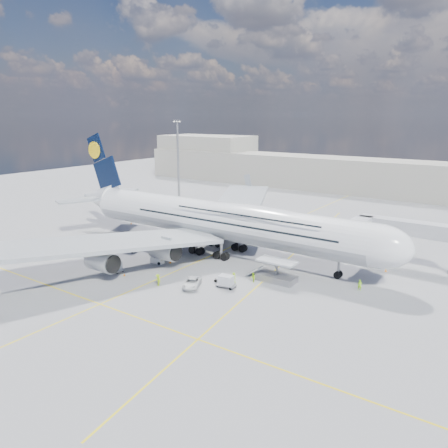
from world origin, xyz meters
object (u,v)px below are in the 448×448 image
Objects in this scene: dolly_row_a at (99,260)px; cone_wing_right_inner at (170,262)px; crew_wing at (99,262)px; crew_tug at (158,280)px; dolly_back at (89,252)px; cone_wing_left_outer at (235,212)px; cone_wing_right_outer at (124,275)px; dolly_row_b at (115,266)px; dolly_row_c at (130,246)px; jet_bridge at (388,230)px; cone_nose at (386,270)px; catering_truck_outer at (247,202)px; service_van at (192,283)px; crew_loader at (253,278)px; dolly_nose_near at (226,281)px; catering_truck_inner at (203,223)px; airliner at (219,220)px; cone_tail at (131,223)px; crew_van at (234,278)px; cargo_loader at (276,274)px; light_mast at (178,161)px; dolly_nose_far at (224,281)px; crew_nose at (360,285)px; baggage_tug at (157,260)px; cone_wing_left_inner at (204,236)px.

cone_wing_right_inner is (11.50, 7.15, -0.12)m from dolly_row_a.
crew_wing is 14.83m from crew_tug.
cone_wing_left_outer reaches higher than dolly_back.
crew_wing is at bearing 175.94° from cone_wing_right_outer.
dolly_row_b is 5.96× the size of cone_wing_right_inner.
dolly_row_c is 14.14m from cone_wing_right_outer.
jet_bridge is at bearing -67.63° from crew_wing.
cone_nose is 0.94× the size of cone_wing_left_outer.
catering_truck_outer is 3.93× the size of crew_wing.
service_van is 3.03× the size of crew_loader.
catering_truck_inner is (-24.40, 25.85, 1.00)m from dolly_nose_near.
airliner is 144.92× the size of cone_tail.
dolly_row_c is 0.43× the size of catering_truck_outer.
service_van is at bearing 11.91° from dolly_row_b.
cone_wing_right_outer is at bearing -104.52° from crew_loader.
crew_van is at bearing -91.49° from crew_loader.
cargo_loader is 1.10× the size of catering_truck_outer.
cone_wing_right_outer is at bearing -58.04° from light_mast.
dolly_nose_far is 17.54m from cone_wing_right_outer.
cone_wing_right_inner is at bearing -161.76° from dolly_nose_far.
crew_nose is (12.91, 3.89, -0.35)m from cargo_loader.
crew_wing is at bearing -85.09° from cone_wing_left_outer.
dolly_row_b is 11.76m from dolly_row_c.
cone_wing_left_outer is at bearing 85.24° from dolly_row_c.
dolly_back is at bearing 87.89° from crew_van.
light_mast is at bearing 159.09° from cone_nose.
dolly_row_c is at bearing -87.28° from cone_wing_left_outer.
cone_wing_left_outer is at bearing 98.53° from baggage_tug.
baggage_tug is 4.83× the size of cone_nose.
cargo_loader is at bearing -15.78° from cone_tail.
crew_nose is 3.30× the size of cone_wing_right_inner.
cone_wing_left_outer is 53.67m from cone_wing_right_outer.
light_mast is 6.99× the size of dolly_row_a.
cone_wing_right_outer is (-36.54, -27.90, -0.03)m from cone_nose.
dolly_row_c is at bearing -60.93° from light_mast.
dolly_nose_near is 60.47m from catering_truck_outer.
cargo_loader reaches higher than baggage_tug.
light_mast is at bearing 128.71° from cone_wing_right_inner.
cone_wing_right_inner is at bearing 158.24° from dolly_nose_near.
airliner reaches higher than dolly_nose_near.
dolly_row_a is at bearing 165.41° from cone_wing_right_outer.
cone_wing_right_outer is (3.00, -0.63, -0.83)m from dolly_row_b.
cone_wing_left_outer reaches higher than dolly_row_a.
crew_loader is at bearing -36.80° from cone_wing_left_inner.
cone_wing_left_outer is at bearing 25.55° from crew_van.
crew_tug is 29.66m from cone_wing_left_inner.
crew_wing reaches higher than cone_tail.
crew_van is (-5.18, -4.83, -0.33)m from cargo_loader.
jet_bridge reaches higher than cone_wing_left_outer.
service_van is at bearing -47.98° from light_mast.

